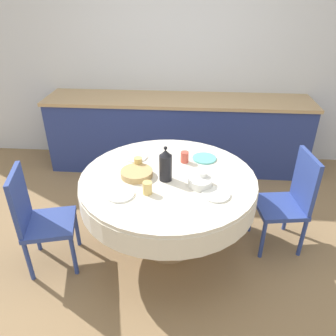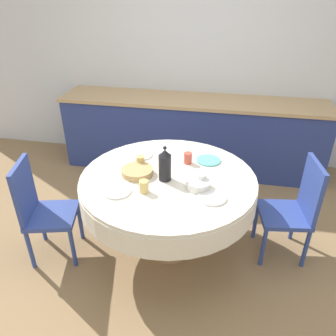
{
  "view_description": "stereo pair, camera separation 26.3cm",
  "coord_description": "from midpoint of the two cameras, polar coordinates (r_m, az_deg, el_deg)",
  "views": [
    {
      "loc": [
        0.18,
        -2.28,
        2.14
      ],
      "look_at": [
        0.0,
        0.0,
        0.84
      ],
      "focal_mm": 35.0,
      "sensor_mm": 36.0,
      "label": 1
    },
    {
      "loc": [
        0.44,
        -2.24,
        2.14
      ],
      "look_at": [
        0.0,
        0.0,
        0.84
      ],
      "focal_mm": 35.0,
      "sensor_mm": 36.0,
      "label": 2
    }
  ],
  "objects": [
    {
      "name": "plate_near_right",
      "position": [
        2.44,
        5.3,
        -4.71
      ],
      "size": [
        0.21,
        0.21,
        0.01
      ],
      "primitive_type": "cylinder",
      "color": "white",
      "rests_on": "dining_table"
    },
    {
      "name": "plate_far_left",
      "position": [
        2.98,
        -8.16,
        1.91
      ],
      "size": [
        0.21,
        0.21,
        0.01
      ],
      "primitive_type": "cylinder",
      "color": "white",
      "rests_on": "dining_table"
    },
    {
      "name": "cup_near_right",
      "position": [
        2.56,
        3.17,
        -1.74
      ],
      "size": [
        0.07,
        0.07,
        0.1
      ],
      "primitive_type": "cylinder",
      "color": "white",
      "rests_on": "dining_table"
    },
    {
      "name": "plate_near_left",
      "position": [
        2.48,
        -11.37,
        -4.62
      ],
      "size": [
        0.21,
        0.21,
        0.01
      ],
      "primitive_type": "cylinder",
      "color": "white",
      "rests_on": "dining_table"
    },
    {
      "name": "ground_plane",
      "position": [
        3.13,
        -2.47,
        -13.64
      ],
      "size": [
        12.0,
        12.0,
        0.0
      ],
      "primitive_type": "plane",
      "color": "#8E704C"
    },
    {
      "name": "fruit_bowl",
      "position": [
        2.53,
        2.67,
        -2.6
      ],
      "size": [
        0.19,
        0.19,
        0.06
      ],
      "primitive_type": "cylinder",
      "color": "silver",
      "rests_on": "dining_table"
    },
    {
      "name": "plate_far_right",
      "position": [
        2.93,
        3.81,
        1.64
      ],
      "size": [
        0.21,
        0.21,
        0.01
      ],
      "primitive_type": "cylinder",
      "color": "#60BCB7",
      "rests_on": "dining_table"
    },
    {
      "name": "wall_back",
      "position": [
        4.27,
        0.23,
        18.23
      ],
      "size": [
        7.0,
        0.05,
        2.6
      ],
      "color": "silver",
      "rests_on": "ground_plane"
    },
    {
      "name": "bread_basket",
      "position": [
        2.68,
        -8.27,
        -1.01
      ],
      "size": [
        0.26,
        0.26,
        0.05
      ],
      "primitive_type": "cylinder",
      "color": "tan",
      "rests_on": "dining_table"
    },
    {
      "name": "cup_far_right",
      "position": [
        2.86,
        0.29,
        1.85
      ],
      "size": [
        0.07,
        0.07,
        0.1
      ],
      "primitive_type": "cylinder",
      "color": "#CC4C3D",
      "rests_on": "dining_table"
    },
    {
      "name": "chair_right",
      "position": [
        2.91,
        -24.24,
        -7.8
      ],
      "size": [
        0.49,
        0.49,
        0.92
      ],
      "rotation": [
        0.0,
        0.0,
        -1.32
      ],
      "color": "#2D428E",
      "rests_on": "ground_plane"
    },
    {
      "name": "kitchen_counter",
      "position": [
        4.2,
        -0.13,
        6.03
      ],
      "size": [
        3.24,
        0.64,
        0.92
      ],
      "color": "navy",
      "rests_on": "ground_plane"
    },
    {
      "name": "cup_near_left",
      "position": [
        2.45,
        -6.69,
        -3.55
      ],
      "size": [
        0.07,
        0.07,
        0.1
      ],
      "primitive_type": "cylinder",
      "color": "#DBB766",
      "rests_on": "dining_table"
    },
    {
      "name": "coffee_carafe",
      "position": [
        2.56,
        -3.36,
        0.39
      ],
      "size": [
        0.1,
        0.1,
        0.3
      ],
      "color": "black",
      "rests_on": "dining_table"
    },
    {
      "name": "cup_far_left",
      "position": [
        2.79,
        -7.9,
        0.8
      ],
      "size": [
        0.07,
        0.07,
        0.1
      ],
      "primitive_type": "cylinder",
      "color": "#DBB766",
      "rests_on": "dining_table"
    },
    {
      "name": "chair_left",
      "position": [
        3.02,
        18.17,
        -5.12
      ],
      "size": [
        0.45,
        0.45,
        0.92
      ],
      "rotation": [
        0.0,
        0.0,
        -4.57
      ],
      "color": "#2D428E",
      "rests_on": "ground_plane"
    },
    {
      "name": "dining_table",
      "position": [
        2.73,
        -2.76,
        -3.75
      ],
      "size": [
        1.45,
        1.45,
        0.76
      ],
      "color": "tan",
      "rests_on": "ground_plane"
    }
  ]
}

